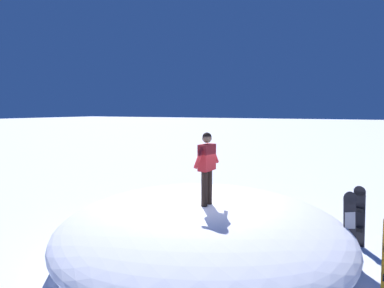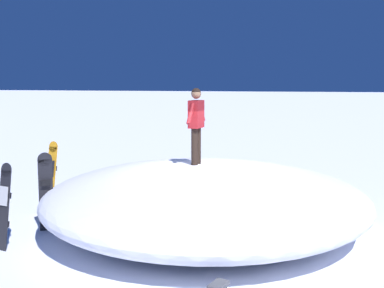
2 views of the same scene
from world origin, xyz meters
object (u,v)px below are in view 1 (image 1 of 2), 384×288
snowboarder_standing (207,162)px  snowboard_secondary_upright (359,216)px  backpack_far (219,202)px  snowboard_tertiary_upright (349,228)px

snowboarder_standing → snowboard_secondary_upright: size_ratio=1.01×
snowboarder_standing → snowboard_secondary_upright: (3.16, 2.32, -1.48)m
backpack_far → snowboard_tertiary_upright: bearing=-32.4°
snowboard_tertiary_upright → backpack_far: (-4.08, 2.59, -0.69)m
snowboarder_standing → backpack_far: (-1.16, 3.80, -2.13)m
snowboarder_standing → snowboard_secondary_upright: snowboarder_standing is taller
snowboard_secondary_upright → snowboard_tertiary_upright: 1.12m
backpack_far → snowboarder_standing: bearing=-73.0°
snowboarder_standing → snowboard_tertiary_upright: 3.48m
snowboard_tertiary_upright → backpack_far: bearing=147.6°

